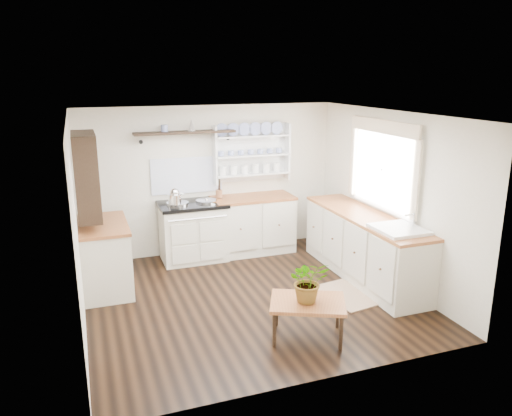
# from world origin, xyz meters

# --- Properties ---
(floor) EXTENTS (4.00, 3.80, 0.01)m
(floor) POSITION_xyz_m (0.00, 0.00, 0.00)
(floor) COLOR black
(floor) RESTS_ON ground
(wall_back) EXTENTS (4.00, 0.02, 2.30)m
(wall_back) POSITION_xyz_m (0.00, 1.90, 1.15)
(wall_back) COLOR beige
(wall_back) RESTS_ON ground
(wall_right) EXTENTS (0.02, 3.80, 2.30)m
(wall_right) POSITION_xyz_m (2.00, 0.00, 1.15)
(wall_right) COLOR beige
(wall_right) RESTS_ON ground
(wall_left) EXTENTS (0.02, 3.80, 2.30)m
(wall_left) POSITION_xyz_m (-2.00, 0.00, 1.15)
(wall_left) COLOR beige
(wall_left) RESTS_ON ground
(ceiling) EXTENTS (4.00, 3.80, 0.01)m
(ceiling) POSITION_xyz_m (0.00, 0.00, 2.30)
(ceiling) COLOR white
(ceiling) RESTS_ON wall_back
(window) EXTENTS (0.08, 1.55, 1.22)m
(window) POSITION_xyz_m (1.95, 0.15, 1.56)
(window) COLOR white
(window) RESTS_ON wall_right
(aga_cooker) EXTENTS (0.99, 0.69, 0.92)m
(aga_cooker) POSITION_xyz_m (-0.37, 1.57, 0.45)
(aga_cooker) COLOR beige
(aga_cooker) RESTS_ON floor
(back_cabinets) EXTENTS (1.27, 0.63, 0.90)m
(back_cabinets) POSITION_xyz_m (0.60, 1.60, 0.46)
(back_cabinets) COLOR beige
(back_cabinets) RESTS_ON floor
(right_cabinets) EXTENTS (0.62, 2.43, 0.90)m
(right_cabinets) POSITION_xyz_m (1.70, 0.10, 0.46)
(right_cabinets) COLOR beige
(right_cabinets) RESTS_ON floor
(belfast_sink) EXTENTS (0.55, 0.60, 0.45)m
(belfast_sink) POSITION_xyz_m (1.70, -0.65, 0.80)
(belfast_sink) COLOR white
(belfast_sink) RESTS_ON right_cabinets
(left_cabinets) EXTENTS (0.62, 1.13, 0.90)m
(left_cabinets) POSITION_xyz_m (-1.70, 0.90, 0.46)
(left_cabinets) COLOR beige
(left_cabinets) RESTS_ON floor
(plate_rack) EXTENTS (1.20, 0.22, 0.90)m
(plate_rack) POSITION_xyz_m (0.65, 1.86, 1.56)
(plate_rack) COLOR white
(plate_rack) RESTS_ON wall_back
(high_shelf) EXTENTS (1.50, 0.29, 0.16)m
(high_shelf) POSITION_xyz_m (-0.40, 1.78, 1.91)
(high_shelf) COLOR black
(high_shelf) RESTS_ON wall_back
(left_shelving) EXTENTS (0.28, 0.80, 1.05)m
(left_shelving) POSITION_xyz_m (-1.84, 0.90, 1.55)
(left_shelving) COLOR black
(left_shelving) RESTS_ON wall_left
(kettle) EXTENTS (0.19, 0.19, 0.23)m
(kettle) POSITION_xyz_m (-0.65, 1.45, 1.04)
(kettle) COLOR silver
(kettle) RESTS_ON aga_cooker
(utensil_crock) EXTENTS (0.10, 0.10, 0.12)m
(utensil_crock) POSITION_xyz_m (0.07, 1.68, 0.97)
(utensil_crock) COLOR brown
(utensil_crock) RESTS_ON back_cabinets
(center_table) EXTENTS (0.95, 0.84, 0.43)m
(center_table) POSITION_xyz_m (0.25, -1.15, 0.38)
(center_table) COLOR brown
(center_table) RESTS_ON floor
(potted_plant) EXTENTS (0.48, 0.44, 0.46)m
(potted_plant) POSITION_xyz_m (0.25, -1.15, 0.66)
(potted_plant) COLOR #3F7233
(potted_plant) RESTS_ON center_table
(floor_rug) EXTENTS (0.68, 0.93, 0.02)m
(floor_rug) POSITION_xyz_m (1.18, -0.38, 0.01)
(floor_rug) COLOR #947356
(floor_rug) RESTS_ON floor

